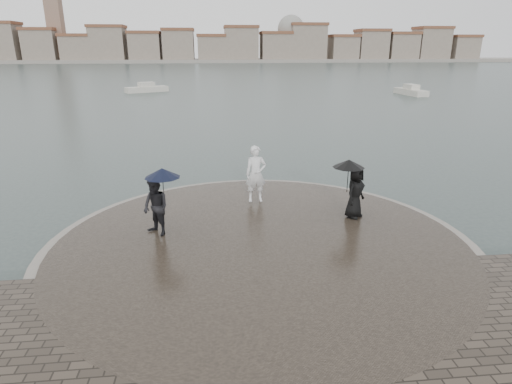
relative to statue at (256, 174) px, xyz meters
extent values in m
plane|color=#2B3835|center=(-0.23, -6.99, -1.39)|extent=(400.00, 400.00, 0.00)
cylinder|color=gray|center=(-0.23, -3.49, -1.23)|extent=(12.50, 12.50, 0.32)
cylinder|color=#2D261E|center=(-0.23, -3.49, -1.21)|extent=(11.90, 11.90, 0.36)
imported|color=white|center=(0.00, 0.00, 0.00)|extent=(0.76, 0.51, 2.05)
imported|color=black|center=(-3.27, -2.63, -0.16)|extent=(1.06, 1.06, 1.74)
cylinder|color=black|center=(-3.02, -2.53, 0.32)|extent=(0.02, 0.02, 0.90)
cone|color=black|center=(-3.02, -2.53, 0.87)|extent=(1.05, 1.05, 0.28)
imported|color=black|center=(3.07, -1.90, -0.16)|extent=(0.99, 0.99, 1.74)
cylinder|color=black|center=(2.82, -1.80, 0.27)|extent=(0.02, 0.02, 0.90)
cone|color=black|center=(2.82, -1.80, 0.79)|extent=(1.04, 1.04, 0.26)
cube|color=gray|center=(-0.23, 156.01, -0.79)|extent=(260.00, 20.00, 1.20)
cube|color=gray|center=(-74.23, 153.01, 5.11)|extent=(13.00, 10.00, 13.00)
cube|color=gray|center=(-60.23, 153.01, 4.11)|extent=(11.00, 10.00, 11.00)
cube|color=brown|center=(-60.23, 153.01, 10.11)|extent=(11.60, 10.60, 1.00)
cube|color=gray|center=(-48.23, 153.01, 3.11)|extent=(10.00, 10.00, 9.00)
cube|color=brown|center=(-48.23, 153.01, 8.11)|extent=(10.60, 10.60, 1.00)
cube|color=gray|center=(-37.23, 153.01, 4.61)|extent=(12.00, 10.00, 12.00)
cube|color=brown|center=(-37.23, 153.01, 11.11)|extent=(12.60, 10.60, 1.00)
cube|color=gray|center=(-24.23, 153.01, 3.61)|extent=(11.00, 10.00, 10.00)
cube|color=brown|center=(-24.23, 153.01, 9.11)|extent=(11.60, 10.60, 1.00)
cube|color=gray|center=(-12.23, 153.01, 4.11)|extent=(11.00, 10.00, 11.00)
cube|color=brown|center=(-12.23, 153.01, 10.11)|extent=(11.60, 10.60, 1.00)
cube|color=gray|center=(-0.23, 153.01, 3.11)|extent=(10.00, 10.00, 9.00)
cube|color=brown|center=(-0.23, 153.01, 8.11)|extent=(10.60, 10.60, 1.00)
cube|color=gray|center=(10.77, 153.01, 4.61)|extent=(12.00, 10.00, 12.00)
cube|color=brown|center=(10.77, 153.01, 11.11)|extent=(12.60, 10.60, 1.00)
cube|color=gray|center=(23.77, 153.01, 3.61)|extent=(11.00, 10.00, 10.00)
cube|color=brown|center=(23.77, 153.01, 9.11)|extent=(11.60, 10.60, 1.00)
cube|color=gray|center=(35.77, 153.01, 5.11)|extent=(13.00, 10.00, 13.00)
cube|color=brown|center=(35.77, 153.01, 12.11)|extent=(13.60, 10.60, 1.00)
cube|color=gray|center=(49.77, 153.01, 3.11)|extent=(10.00, 10.00, 9.00)
cube|color=brown|center=(49.77, 153.01, 8.11)|extent=(10.60, 10.60, 1.00)
cube|color=gray|center=(60.77, 153.01, 4.11)|extent=(11.00, 10.00, 11.00)
cube|color=brown|center=(60.77, 153.01, 10.11)|extent=(11.60, 10.60, 1.00)
cube|color=gray|center=(72.77, 153.01, 3.61)|extent=(11.00, 10.00, 10.00)
cube|color=brown|center=(72.77, 153.01, 9.11)|extent=(11.60, 10.60, 1.00)
cube|color=gray|center=(84.77, 153.01, 4.61)|extent=(12.00, 10.00, 12.00)
cube|color=brown|center=(84.77, 153.01, 11.11)|extent=(12.60, 10.60, 1.00)
cube|color=gray|center=(97.77, 153.01, 3.11)|extent=(10.00, 10.00, 9.00)
cube|color=brown|center=(97.77, 153.01, 8.11)|extent=(10.60, 10.60, 1.00)
cube|color=#846654|center=(-55.23, 155.01, 14.61)|extent=(5.00, 5.00, 32.00)
sphere|color=gray|center=(29.77, 155.01, 10.61)|extent=(10.00, 10.00, 10.00)
cube|color=beige|center=(23.46, 37.45, -1.14)|extent=(2.22, 5.65, 0.90)
cube|color=beige|center=(23.46, 37.45, -0.54)|extent=(1.42, 2.12, 0.90)
cube|color=beige|center=(-9.83, 44.43, -1.14)|extent=(5.61, 4.00, 0.90)
cube|color=beige|center=(-9.83, 44.43, -0.54)|extent=(2.33, 2.00, 0.90)
camera|label=1|loc=(-1.57, -14.73, 4.37)|focal=30.00mm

